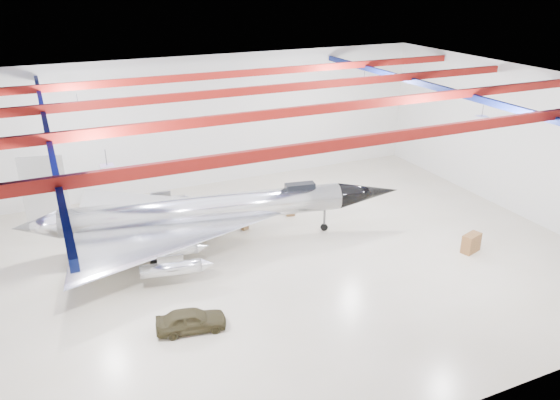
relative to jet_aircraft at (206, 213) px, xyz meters
name	(u,v)px	position (x,y,z in m)	size (l,w,h in m)	color
floor	(273,261)	(3.12, -3.98, -2.32)	(40.00, 40.00, 0.00)	#BFB597
wall_back	(201,123)	(3.12, 11.02, 3.18)	(40.00, 40.00, 0.00)	silver
wall_right	(519,142)	(23.12, -3.98, 3.18)	(30.00, 30.00, 0.00)	silver
ceiling	(272,90)	(3.12, -3.98, 8.68)	(40.00, 40.00, 0.00)	#0A0F38
ceiling_structure	(272,102)	(3.12, -3.98, 8.00)	(39.50, 29.50, 1.08)	maroon
jet_aircraft	(206,213)	(0.00, 0.00, 0.00)	(25.84, 17.09, 7.08)	silver
jeep	(191,320)	(-3.64, -8.96, -1.71)	(1.45, 3.60, 1.23)	#37311B
desk	(471,243)	(15.58, -8.20, -1.69)	(1.38, 0.69, 1.26)	brown
crate_ply	(201,236)	(-0.16, 1.00, -2.12)	(0.56, 0.45, 0.39)	olive
toolbox_red	(197,221)	(0.28, 3.54, -2.17)	(0.42, 0.33, 0.29)	#A11F10
parts_bin	(290,212)	(7.17, 1.99, -2.09)	(0.66, 0.53, 0.46)	olive
crate_small	(140,231)	(-3.85, 3.59, -2.18)	(0.41, 0.33, 0.28)	#59595B
oil_barrel	(245,227)	(3.14, 1.11, -2.15)	(0.49, 0.39, 0.34)	olive
spares_box	(233,199)	(4.06, 6.31, -2.14)	(0.40, 0.40, 0.36)	#59595B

